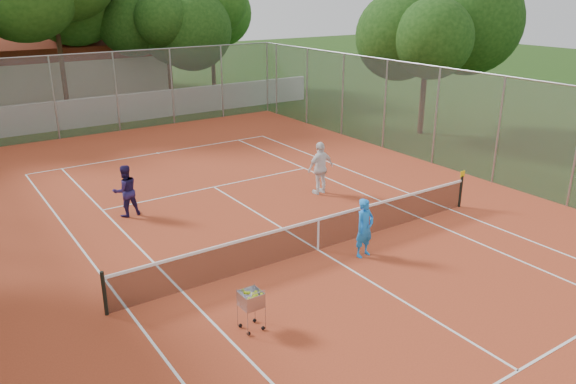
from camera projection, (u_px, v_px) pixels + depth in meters
ground at (318, 251)px, 15.75m from camera, size 120.00×120.00×0.00m
court_pad at (318, 250)px, 15.74m from camera, size 18.00×34.00×0.02m
court_lines at (318, 250)px, 15.74m from camera, size 10.98×23.78×0.01m
tennis_net at (318, 234)px, 15.57m from camera, size 11.88×0.10×0.98m
perimeter_fence at (319, 183)px, 15.07m from camera, size 18.00×34.00×4.00m
boundary_wall at (107, 110)px, 30.29m from camera, size 26.00×0.30×1.50m
clubhouse at (27, 66)px, 36.53m from camera, size 16.40×9.00×4.40m
tropical_trees at (82, 25)px, 31.18m from camera, size 29.00×19.00×10.00m
player_near at (365, 228)px, 15.14m from camera, size 0.64×0.46×1.65m
player_far_left at (126, 191)px, 17.85m from camera, size 0.85×0.68×1.70m
player_far_right at (321, 168)px, 19.79m from camera, size 1.14×0.54×1.90m
ball_hopper at (251, 309)px, 11.92m from camera, size 0.52×0.52×0.99m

